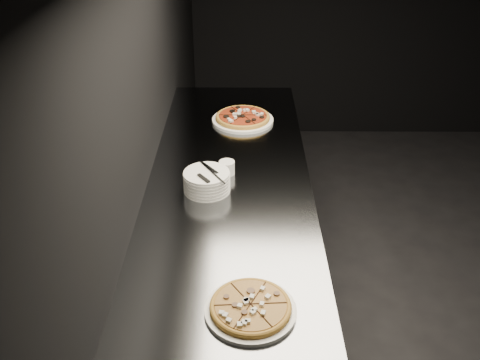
{
  "coord_description": "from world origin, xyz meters",
  "views": [
    {
      "loc": [
        -2.07,
        -2.05,
        2.17
      ],
      "look_at": [
        -2.08,
        -0.11,
        1.02
      ],
      "focal_mm": 40.0,
      "sensor_mm": 36.0,
      "label": 1
    }
  ],
  "objects_px": {
    "pizza_tomato": "(243,118)",
    "ramekin": "(227,167)",
    "counter": "(230,265)",
    "pizza_mushroom": "(251,308)",
    "plate_stack": "(207,181)",
    "cutlery": "(208,174)"
  },
  "relations": [
    {
      "from": "counter",
      "to": "plate_stack",
      "type": "bearing_deg",
      "value": -157.95
    },
    {
      "from": "pizza_mushroom",
      "to": "plate_stack",
      "type": "bearing_deg",
      "value": 104.0
    },
    {
      "from": "plate_stack",
      "to": "cutlery",
      "type": "xyz_separation_m",
      "value": [
        0.01,
        -0.02,
        0.05
      ]
    },
    {
      "from": "counter",
      "to": "pizza_mushroom",
      "type": "distance_m",
      "value": 0.92
    },
    {
      "from": "counter",
      "to": "pizza_mushroom",
      "type": "bearing_deg",
      "value": -83.52
    },
    {
      "from": "counter",
      "to": "plate_stack",
      "type": "height_order",
      "value": "plate_stack"
    },
    {
      "from": "ramekin",
      "to": "cutlery",
      "type": "bearing_deg",
      "value": -114.8
    },
    {
      "from": "counter",
      "to": "ramekin",
      "type": "height_order",
      "value": "ramekin"
    },
    {
      "from": "pizza_tomato",
      "to": "counter",
      "type": "bearing_deg",
      "value": -94.9
    },
    {
      "from": "pizza_tomato",
      "to": "plate_stack",
      "type": "distance_m",
      "value": 0.75
    },
    {
      "from": "counter",
      "to": "cutlery",
      "type": "xyz_separation_m",
      "value": [
        -0.09,
        -0.05,
        0.55
      ]
    },
    {
      "from": "ramekin",
      "to": "pizza_tomato",
      "type": "bearing_deg",
      "value": 82.99
    },
    {
      "from": "pizza_tomato",
      "to": "plate_stack",
      "type": "bearing_deg",
      "value": -102.01
    },
    {
      "from": "plate_stack",
      "to": "counter",
      "type": "bearing_deg",
      "value": 22.05
    },
    {
      "from": "plate_stack",
      "to": "ramekin",
      "type": "relative_size",
      "value": 2.78
    },
    {
      "from": "plate_stack",
      "to": "ramekin",
      "type": "distance_m",
      "value": 0.17
    },
    {
      "from": "counter",
      "to": "plate_stack",
      "type": "distance_m",
      "value": 0.52
    },
    {
      "from": "pizza_tomato",
      "to": "cutlery",
      "type": "height_order",
      "value": "cutlery"
    },
    {
      "from": "pizza_tomato",
      "to": "ramekin",
      "type": "height_order",
      "value": "ramekin"
    },
    {
      "from": "cutlery",
      "to": "ramekin",
      "type": "xyz_separation_m",
      "value": [
        0.08,
        0.16,
        -0.06
      ]
    },
    {
      "from": "counter",
      "to": "cutlery",
      "type": "height_order",
      "value": "cutlery"
    },
    {
      "from": "pizza_tomato",
      "to": "ramekin",
      "type": "bearing_deg",
      "value": -97.01
    }
  ]
}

